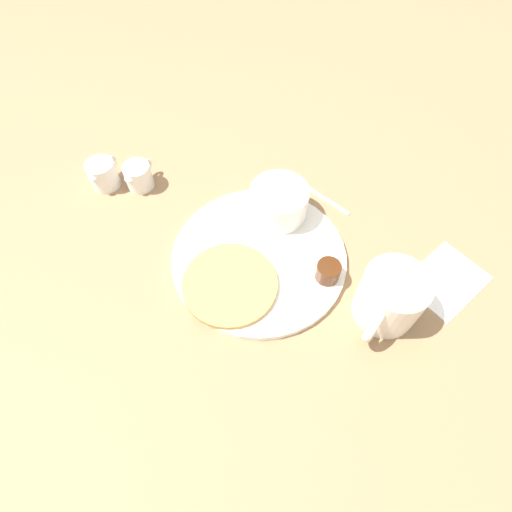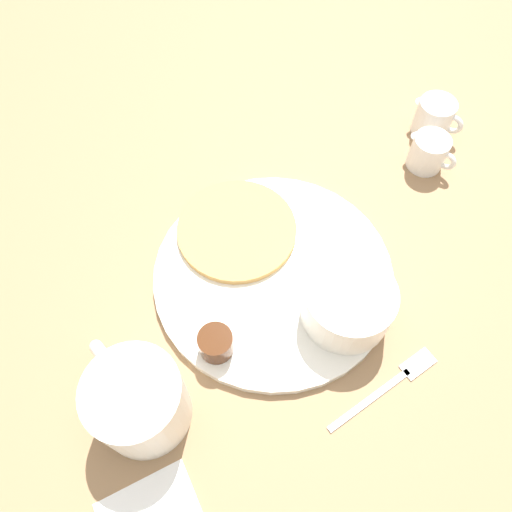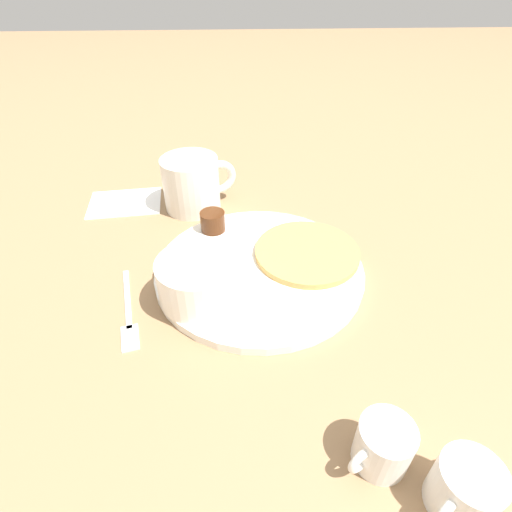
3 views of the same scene
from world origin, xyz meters
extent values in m
plane|color=#93704C|center=(0.00, 0.00, 0.00)|extent=(4.00, 4.00, 0.00)
cylinder|color=white|center=(0.00, 0.00, 0.01)|extent=(0.29, 0.29, 0.01)
cylinder|color=tan|center=(0.07, 0.02, 0.02)|extent=(0.15, 0.15, 0.01)
cylinder|color=white|center=(-0.08, -0.06, 0.04)|extent=(0.10, 0.10, 0.06)
cylinder|color=white|center=(-0.08, -0.06, 0.06)|extent=(0.08, 0.08, 0.01)
cylinder|color=#47230F|center=(-0.07, 0.09, 0.03)|extent=(0.04, 0.04, 0.03)
cylinder|color=white|center=(-0.10, -0.05, 0.03)|extent=(0.05, 0.05, 0.03)
sphere|color=white|center=(-0.10, -0.05, 0.05)|extent=(0.03, 0.03, 0.03)
cylinder|color=silver|center=(-0.10, 0.18, 0.04)|extent=(0.09, 0.09, 0.09)
torus|color=silver|center=(-0.06, 0.20, 0.05)|extent=(0.06, 0.03, 0.06)
cylinder|color=white|center=(0.09, -0.26, 0.02)|extent=(0.05, 0.05, 0.05)
torus|color=white|center=(0.07, -0.27, 0.03)|extent=(0.03, 0.02, 0.03)
cone|color=white|center=(0.11, -0.25, 0.04)|extent=(0.02, 0.02, 0.01)
cylinder|color=white|center=(0.14, -0.30, 0.03)|extent=(0.05, 0.05, 0.05)
torus|color=white|center=(0.12, -0.31, 0.03)|extent=(0.03, 0.02, 0.03)
cone|color=white|center=(0.16, -0.29, 0.05)|extent=(0.02, 0.02, 0.01)
cube|color=silver|center=(-0.17, -0.04, 0.00)|extent=(0.03, 0.11, 0.00)
cube|color=silver|center=(-0.16, -0.11, 0.00)|extent=(0.03, 0.04, 0.00)
cube|color=white|center=(-0.23, 0.20, 0.00)|extent=(0.13, 0.11, 0.00)
camera|label=1|loc=(0.20, 0.29, 0.56)|focal=28.00mm
camera|label=2|loc=(-0.26, 0.12, 0.54)|focal=35.00mm
camera|label=3|loc=(-0.03, -0.42, 0.36)|focal=28.00mm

